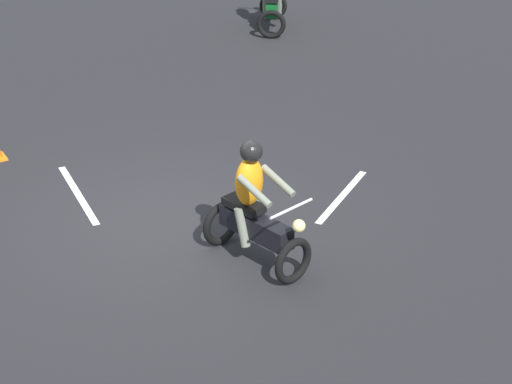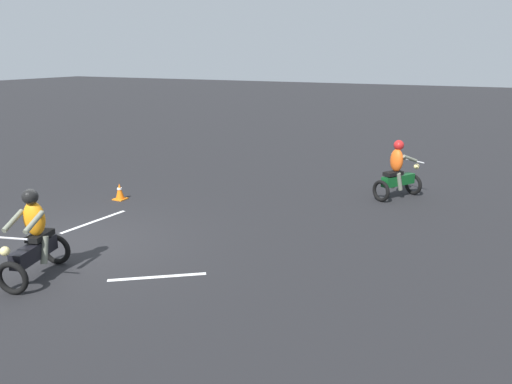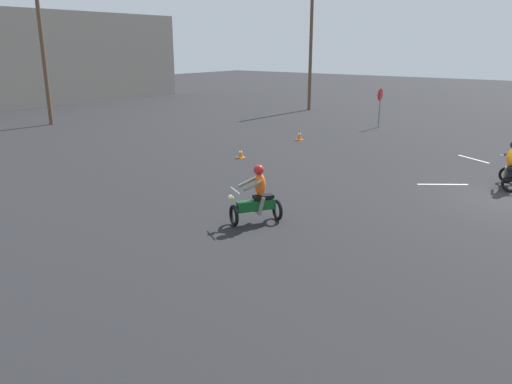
{
  "view_description": "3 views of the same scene",
  "coord_description": "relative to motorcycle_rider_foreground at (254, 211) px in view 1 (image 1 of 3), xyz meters",
  "views": [
    {
      "loc": [
        10.97,
        -4.64,
        6.56
      ],
      "look_at": [
        1.49,
        0.57,
        1.0
      ],
      "focal_mm": 70.0,
      "sensor_mm": 36.0,
      "label": 1
    },
    {
      "loc": [
        7.23,
        7.8,
        3.95
      ],
      "look_at": [
        -2.59,
        3.01,
        0.9
      ],
      "focal_mm": 35.0,
      "sensor_mm": 36.0,
      "label": 2
    },
    {
      "loc": [
        -17.18,
        -2.4,
        4.79
      ],
      "look_at": [
        -6.68,
        5.45,
        0.9
      ],
      "focal_mm": 35.0,
      "sensor_mm": 36.0,
      "label": 3
    }
  ],
  "objects": [
    {
      "name": "ground_plane",
      "position": [
        -1.46,
        -0.56,
        -0.73
      ],
      "size": [
        120.0,
        120.0,
        0.0
      ],
      "primitive_type": "plane",
      "color": "black"
    },
    {
      "name": "motorcycle_rider_foreground",
      "position": [
        0.0,
        0.0,
        0.0
      ],
      "size": [
        1.56,
        0.97,
        1.66
      ],
      "rotation": [
        0.0,
        0.0,
        4.98
      ],
      "color": "black",
      "rests_on": "ground"
    },
    {
      "name": "lane_stripe_w",
      "position": [
        -2.83,
        -1.33,
        -0.72
      ],
      "size": [
        1.96,
        0.27,
        0.01
      ],
      "primitive_type": "cube",
      "rotation": [
        0.0,
        0.0,
        4.62
      ],
      "color": "silver",
      "rests_on": "ground"
    },
    {
      "name": "lane_stripe_nw",
      "position": [
        -0.95,
        1.95,
        -0.72
      ],
      "size": [
        1.12,
        1.5,
        0.01
      ],
      "primitive_type": "cube",
      "rotation": [
        0.0,
        0.0,
        3.76
      ],
      "color": "silver",
      "rests_on": "ground"
    }
  ]
}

